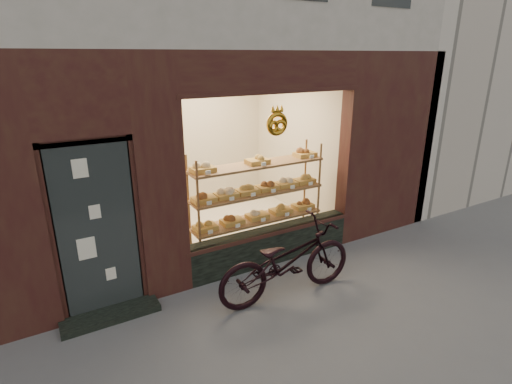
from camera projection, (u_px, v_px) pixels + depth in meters
ground at (341, 355)px, 4.28m from camera, size 90.00×90.00×0.00m
neighbor_right at (473, 3)px, 11.86m from camera, size 12.00×7.00×9.00m
display_shelf at (257, 202)px, 6.30m from camera, size 2.20×0.45×1.70m
bicycle at (287, 261)px, 5.17m from camera, size 1.97×0.75×1.02m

